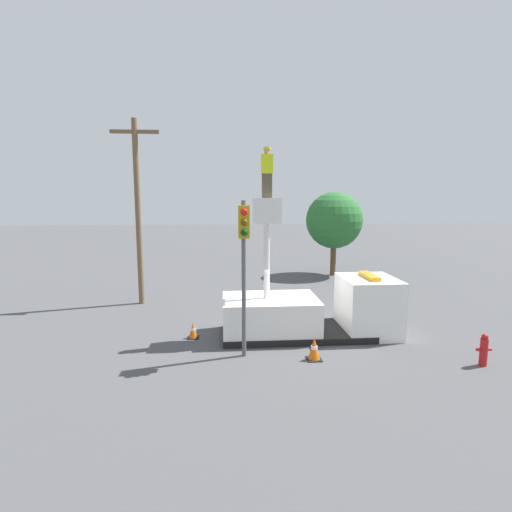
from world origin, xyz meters
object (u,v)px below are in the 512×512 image
object	(u,v)px
bucket_truck	(312,311)
worker	(267,172)
traffic_cone_curbside	(314,349)
tree_left_bg	(334,221)
fire_hydrant	(484,350)
utility_pole	(138,207)
traffic_cone_rear	(193,331)
traffic_light_pole	(244,248)

from	to	relation	value
bucket_truck	worker	size ratio (longest dim) A/B	3.69
traffic_cone_curbside	tree_left_bg	distance (m)	14.58
tree_left_bg	worker	bearing A→B (deg)	-116.49
fire_hydrant	bucket_truck	bearing A→B (deg)	145.60
bucket_truck	utility_pole	bearing A→B (deg)	145.22
traffic_cone_rear	traffic_cone_curbside	bearing A→B (deg)	-29.86
utility_pole	worker	bearing A→B (deg)	-42.17
bucket_truck	tree_left_bg	bearing A→B (deg)	70.82
worker	utility_pole	distance (m)	7.60
traffic_cone_rear	utility_pole	distance (m)	7.28
worker	traffic_light_pole	bearing A→B (deg)	-115.00
bucket_truck	traffic_light_pole	size ratio (longest dim) A/B	1.29
bucket_truck	worker	distance (m)	5.31
worker	tree_left_bg	bearing A→B (deg)	63.51
bucket_truck	traffic_light_pole	xyz separation A→B (m)	(-2.61, -1.97, 2.63)
traffic_cone_curbside	utility_pole	size ratio (longest dim) A/B	0.08
bucket_truck	traffic_light_pole	bearing A→B (deg)	-142.92
traffic_cone_curbside	traffic_light_pole	bearing A→B (deg)	170.94
utility_pole	traffic_cone_rear	bearing A→B (deg)	-60.62
bucket_truck	worker	world-z (taller)	worker
worker	utility_pole	bearing A→B (deg)	137.83
fire_hydrant	traffic_cone_curbside	xyz separation A→B (m)	(-5.05, 0.85, -0.15)
bucket_truck	tree_left_bg	xyz separation A→B (m)	(3.90, 11.22, 2.67)
tree_left_bg	utility_pole	size ratio (longest dim) A/B	0.63
tree_left_bg	traffic_light_pole	bearing A→B (deg)	-116.27
worker	traffic_light_pole	xyz separation A→B (m)	(-0.92, -1.97, -2.41)
bucket_truck	fire_hydrant	size ratio (longest dim) A/B	6.39
bucket_truck	traffic_cone_rear	xyz separation A→B (m)	(-4.38, -0.04, -0.64)
bucket_truck	worker	bearing A→B (deg)	180.00
bucket_truck	traffic_cone_curbside	world-z (taller)	bucket_truck
worker	utility_pole	xyz separation A→B (m)	(-5.55, 5.02, -1.30)
traffic_light_pole	traffic_cone_curbside	xyz separation A→B (m)	(2.19, -0.35, -3.20)
worker	traffic_light_pole	size ratio (longest dim) A/B	0.35
traffic_cone_curbside	tree_left_bg	size ratio (longest dim) A/B	0.13
worker	tree_left_bg	xyz separation A→B (m)	(5.59, 11.22, -2.36)
utility_pole	traffic_cone_curbside	bearing A→B (deg)	-47.11
fire_hydrant	traffic_cone_rear	world-z (taller)	fire_hydrant
tree_left_bg	traffic_cone_curbside	bearing A→B (deg)	-107.68
bucket_truck	tree_left_bg	size ratio (longest dim) A/B	1.19
traffic_cone_rear	traffic_cone_curbside	xyz separation A→B (m)	(3.97, -2.28, 0.07)
worker	traffic_cone_curbside	xyz separation A→B (m)	(1.27, -2.32, -5.61)
bucket_truck	traffic_cone_curbside	distance (m)	2.42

